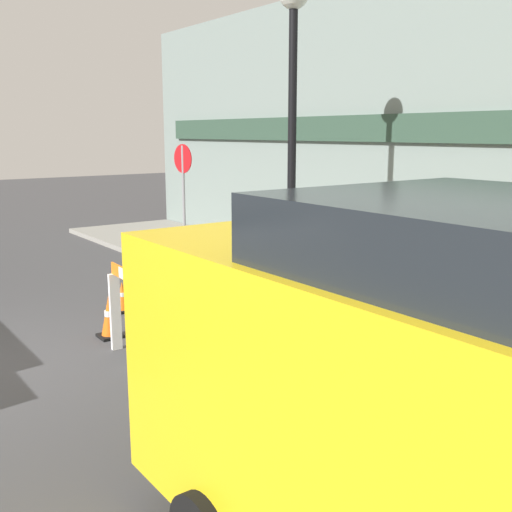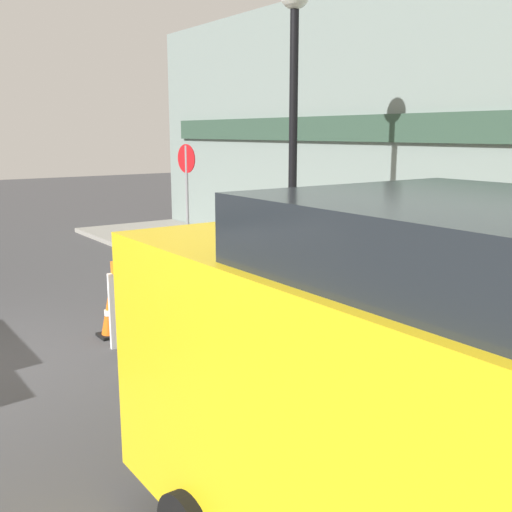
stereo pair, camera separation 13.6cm
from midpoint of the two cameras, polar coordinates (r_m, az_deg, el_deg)
The scene contains 11 objects.
sidewalk_slab at distance 10.43m, azimuth 7.06°, elevation -3.21°, with size 18.00×3.01×0.11m.
storefront_facade at distance 11.23m, azimuth 13.42°, elevation 11.53°, with size 18.00×0.22×5.50m.
streetlamp_post at distance 9.32m, azimuth 3.07°, elevation 14.73°, with size 0.44×0.44×4.80m.
stop_sign at distance 12.77m, azimuth -7.23°, elevation 7.00°, with size 0.60×0.09×2.37m.
barricade_0 at distance 7.58m, azimuth 6.73°, elevation -5.17°, with size 0.34×0.73×1.02m.
barricade_1 at distance 9.89m, azimuth -2.93°, elevation -1.09°, with size 0.61×0.70×1.01m.
barricade_2 at distance 7.48m, azimuth -12.89°, elevation -5.08°, with size 0.77×0.17×1.14m.
traffic_cone_0 at distance 9.51m, azimuth -13.00°, elevation -3.86°, with size 0.30×0.30×0.47m.
traffic_cone_1 at distance 8.36m, azimuth -14.26°, elevation -5.69°, with size 0.30×0.30×0.58m.
traffic_cone_2 at distance 6.95m, azimuth 5.70°, elevation -8.38°, with size 0.30×0.30×0.71m.
person_worker at distance 6.26m, azimuth 1.07°, elevation -5.34°, with size 0.39×0.39×1.64m.
Camera 1 is at (7.28, -1.00, 2.72)m, focal length 42.00 mm.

